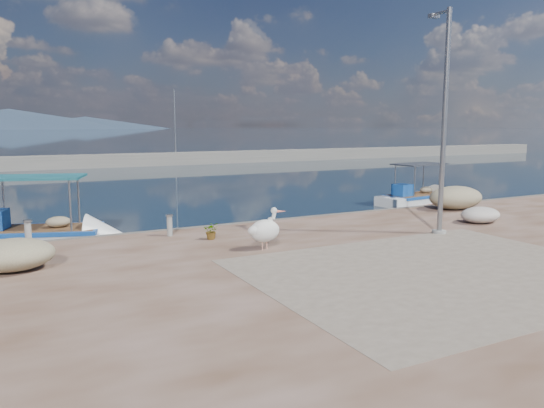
{
  "coord_description": "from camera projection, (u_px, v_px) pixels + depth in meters",
  "views": [
    {
      "loc": [
        -8.28,
        -11.97,
        3.96
      ],
      "look_at": [
        0.0,
        3.8,
        1.3
      ],
      "focal_mm": 35.0,
      "sensor_mm": 36.0,
      "label": 1
    }
  ],
  "objects": [
    {
      "name": "net_pile_c",
      "position": [
        456.0,
        198.0,
        21.97
      ],
      "size": [
        2.43,
        1.74,
        0.96
      ],
      "primitive_type": "ellipsoid",
      "color": "#C2B990",
      "rests_on": "quay"
    },
    {
      "name": "pelican",
      "position": [
        265.0,
        230.0,
        14.83
      ],
      "size": [
        1.21,
        0.64,
        1.17
      ],
      "rotation": [
        0.0,
        0.0,
        0.11
      ],
      "color": "tan",
      "rests_on": "quay"
    },
    {
      "name": "bollard_far",
      "position": [
        28.0,
        232.0,
        15.3
      ],
      "size": [
        0.25,
        0.25,
        0.75
      ],
      "color": "gray",
      "rests_on": "quay"
    },
    {
      "name": "net_pile_d",
      "position": [
        480.0,
        215.0,
        18.89
      ],
      "size": [
        1.52,
        1.14,
        0.57
      ],
      "primitive_type": "ellipsoid",
      "color": "silver",
      "rests_on": "quay"
    },
    {
      "name": "breakwater",
      "position": [
        93.0,
        161.0,
        49.81
      ],
      "size": [
        120.0,
        2.2,
        7.5
      ],
      "color": "gray",
      "rests_on": "ground"
    },
    {
      "name": "quay_patch",
      "position": [
        441.0,
        271.0,
        12.63
      ],
      "size": [
        9.0,
        7.0,
        0.01
      ],
      "primitive_type": "cube",
      "color": "gray",
      "rests_on": "quay"
    },
    {
      "name": "net_pile_b",
      "position": [
        11.0,
        255.0,
        12.66
      ],
      "size": [
        1.98,
        1.54,
        0.77
      ],
      "primitive_type": "ellipsoid",
      "color": "#C2B990",
      "rests_on": "quay"
    },
    {
      "name": "boat_right",
      "position": [
        418.0,
        200.0,
        26.96
      ],
      "size": [
        5.13,
        2.26,
        2.39
      ],
      "rotation": [
        0.0,
        0.0,
        0.13
      ],
      "color": "white",
      "rests_on": "ground"
    },
    {
      "name": "lamp_post",
      "position": [
        443.0,
        130.0,
        16.62
      ],
      "size": [
        0.44,
        0.96,
        7.0
      ],
      "color": "gray",
      "rests_on": "quay"
    },
    {
      "name": "ground",
      "position": [
        335.0,
        267.0,
        14.87
      ],
      "size": [
        1400.0,
        1400.0,
        0.0
      ],
      "primitive_type": "plane",
      "color": "#162635",
      "rests_on": "ground"
    },
    {
      "name": "boat_left",
      "position": [
        37.0,
        238.0,
        17.75
      ],
      "size": [
        5.86,
        3.5,
        2.68
      ],
      "rotation": [
        0.0,
        0.0,
        -0.32
      ],
      "color": "white",
      "rests_on": "ground"
    },
    {
      "name": "bollard_near",
      "position": [
        170.0,
        224.0,
        16.63
      ],
      "size": [
        0.22,
        0.22,
        0.68
      ],
      "color": "gray",
      "rests_on": "quay"
    },
    {
      "name": "quay",
      "position": [
        523.0,
        332.0,
        9.58
      ],
      "size": [
        44.0,
        22.0,
        0.5
      ],
      "primitive_type": "cube",
      "color": "brown",
      "rests_on": "ground"
    },
    {
      "name": "potted_plant",
      "position": [
        212.0,
        231.0,
        16.16
      ],
      "size": [
        0.61,
        0.58,
        0.53
      ],
      "primitive_type": "imported",
      "rotation": [
        0.0,
        0.0,
        -0.43
      ],
      "color": "#33722D",
      "rests_on": "quay"
    },
    {
      "name": "mountains",
      "position": [
        4.0,
        120.0,
        584.72
      ],
      "size": [
        370.0,
        280.0,
        22.0
      ],
      "color": "#28384C",
      "rests_on": "ground"
    }
  ]
}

